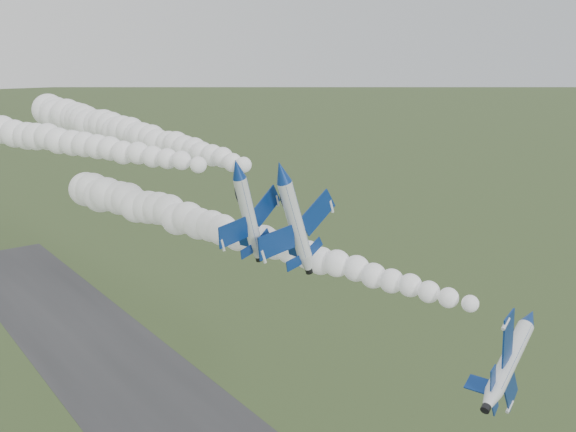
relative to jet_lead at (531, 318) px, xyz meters
name	(u,v)px	position (x,y,z in m)	size (l,w,h in m)	color
jet_lead	(531,318)	(0.00, 0.00, 0.00)	(5.80, 13.38, 10.51)	white
smoke_trail_jet_lead	(231,232)	(-9.91, 39.32, 1.39)	(5.77, 74.71, 5.77)	white
jet_pair_left	(238,169)	(-19.48, 21.95, 13.74)	(9.95, 12.09, 3.93)	white
smoke_trail_jet_pair_left	(20,134)	(-31.08, 57.77, 14.47)	(4.90, 69.28, 4.90)	white
jet_pair_right	(282,172)	(-14.44, 21.27, 12.94)	(11.39, 14.32, 4.73)	white
smoke_trail_jet_pair_right	(126,132)	(-17.45, 54.75, 13.98)	(5.62, 60.14, 5.62)	white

